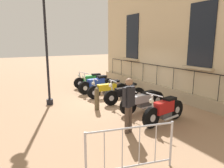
# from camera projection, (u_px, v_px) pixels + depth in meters

# --- Properties ---
(ground_plane) EXTENTS (60.00, 60.00, 0.00)m
(ground_plane) POSITION_uv_depth(u_px,v_px,m) (115.00, 100.00, 9.98)
(ground_plane) COLOR #9E7A5B
(building_facade) EXTENTS (0.82, 11.10, 8.52)m
(building_facade) POSITION_uv_depth(u_px,v_px,m) (166.00, 11.00, 10.53)
(building_facade) COLOR #C6B28E
(building_facade) RESTS_ON ground_plane
(motorcycle_green) EXTENTS (2.10, 0.65, 0.98)m
(motorcycle_green) POSITION_uv_depth(u_px,v_px,m) (91.00, 81.00, 12.63)
(motorcycle_green) COLOR black
(motorcycle_green) RESTS_ON ground_plane
(motorcycle_blue) EXTENTS (2.21, 0.72, 1.12)m
(motorcycle_blue) POSITION_uv_depth(u_px,v_px,m) (97.00, 84.00, 11.47)
(motorcycle_blue) COLOR black
(motorcycle_blue) RESTS_ON ground_plane
(motorcycle_yellow) EXTENTS (2.12, 0.56, 0.96)m
(motorcycle_yellow) POSITION_uv_depth(u_px,v_px,m) (108.00, 89.00, 10.49)
(motorcycle_yellow) COLOR black
(motorcycle_yellow) RESTS_ON ground_plane
(motorcycle_black) EXTENTS (2.05, 0.68, 1.09)m
(motorcycle_black) POSITION_uv_depth(u_px,v_px,m) (125.00, 94.00, 9.43)
(motorcycle_black) COLOR black
(motorcycle_black) RESTS_ON ground_plane
(motorcycle_silver) EXTENTS (2.18, 0.69, 0.95)m
(motorcycle_silver) POSITION_uv_depth(u_px,v_px,m) (143.00, 101.00, 8.36)
(motorcycle_silver) COLOR black
(motorcycle_silver) RESTS_ON ground_plane
(motorcycle_red) EXTENTS (2.00, 0.67, 1.09)m
(motorcycle_red) POSITION_uv_depth(u_px,v_px,m) (164.00, 110.00, 7.18)
(motorcycle_red) COLOR black
(motorcycle_red) RESTS_ON ground_plane
(lamppost) EXTENTS (0.34, 1.04, 4.91)m
(lamppost) POSITION_uv_depth(u_px,v_px,m) (45.00, 17.00, 8.62)
(lamppost) COLOR black
(lamppost) RESTS_ON ground_plane
(crowd_barrier) EXTENTS (1.90, 0.45, 1.05)m
(crowd_barrier) POSITION_uv_depth(u_px,v_px,m) (131.00, 148.00, 4.42)
(crowd_barrier) COLOR #B7B7BF
(crowd_barrier) RESTS_ON ground_plane
(bollard) EXTENTS (0.19, 0.19, 0.92)m
(bollard) POSITION_uv_depth(u_px,v_px,m) (97.00, 99.00, 8.57)
(bollard) COLOR brown
(bollard) RESTS_ON ground_plane
(pedestrian_standing) EXTENTS (0.49, 0.35, 1.68)m
(pedestrian_standing) POSITION_uv_depth(u_px,v_px,m) (129.00, 102.00, 6.34)
(pedestrian_standing) COLOR #47382D
(pedestrian_standing) RESTS_ON ground_plane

